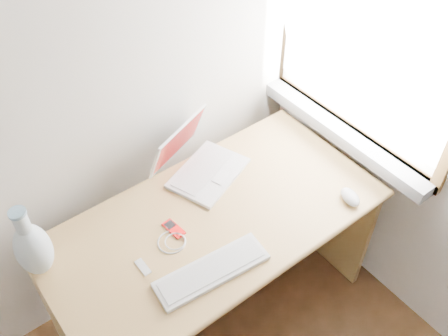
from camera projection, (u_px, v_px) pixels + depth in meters
window at (365, 34)px, 1.92m from camera, size 0.11×0.99×1.10m
desk at (203, 236)px, 2.18m from camera, size 1.37×0.68×0.72m
laptop at (202, 160)px, 2.15m from camera, size 0.39×0.38×0.23m
external_keyboard at (212, 270)px, 1.80m from camera, size 0.44×0.17×0.02m
mouse at (350, 197)px, 2.04m from camera, size 0.09×0.12×0.04m
ipod at (174, 229)px, 1.94m from camera, size 0.05×0.10×0.01m
cable_coil at (172, 242)px, 1.90m from camera, size 0.14×0.14×0.01m
remote at (143, 267)px, 1.82m from camera, size 0.03×0.08×0.01m
vase at (33, 248)px, 1.73m from camera, size 0.13×0.13×0.33m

